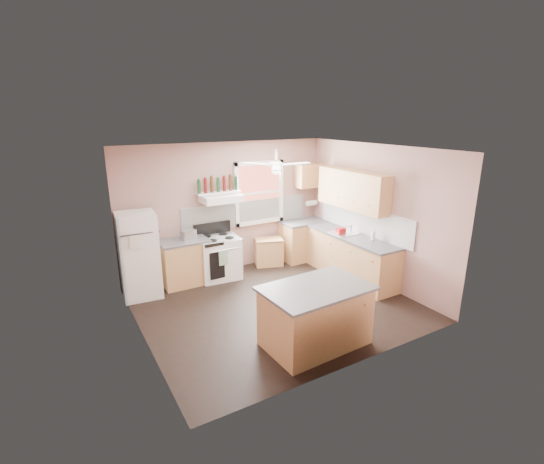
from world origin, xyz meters
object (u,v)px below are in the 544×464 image
cart (269,252)px  island (315,317)px  toaster (188,235)px  stove (219,258)px  refrigerator (139,255)px

cart → island: island is taller
toaster → stove: 0.81m
toaster → cart: toaster is taller
toaster → cart: size_ratio=0.47×
refrigerator → toaster: 1.00m
stove → island: same height
refrigerator → cart: refrigerator is taller
cart → refrigerator: bearing=-157.2°
refrigerator → island: bearing=-53.0°
refrigerator → island: 3.44m
toaster → cart: 1.95m
stove → cart: bearing=10.5°
island → refrigerator: bearing=119.3°
toaster → cart: (1.82, 0.05, -0.69)m
stove → island: size_ratio=0.60×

